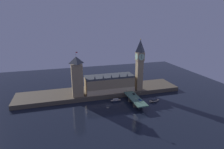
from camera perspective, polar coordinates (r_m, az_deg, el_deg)
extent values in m
plane|color=black|center=(226.49, -1.29, -9.42)|extent=(400.00, 400.00, 0.00)
cube|color=brown|center=(260.12, -3.56, -5.28)|extent=(220.00, 42.00, 5.58)
cube|color=tan|center=(252.19, -0.83, -2.94)|extent=(64.55, 23.53, 19.27)
cube|color=beige|center=(243.61, -0.06, -5.19)|extent=(64.55, 0.20, 6.94)
cube|color=#42474C|center=(248.84, -0.84, -0.58)|extent=(64.55, 21.65, 2.40)
cone|color=#42474C|center=(233.83, -5.26, -0.91)|extent=(2.40, 2.40, 4.24)
cone|color=#42474C|center=(236.02, -2.70, -0.70)|extent=(2.40, 2.40, 4.24)
cone|color=#42474C|center=(238.67, -0.19, -0.49)|extent=(2.40, 2.40, 4.24)
cone|color=#42474C|center=(241.78, 2.26, -0.28)|extent=(2.40, 2.40, 4.24)
cone|color=#42474C|center=(245.31, 4.64, -0.08)|extent=(2.40, 2.40, 4.24)
cube|color=tan|center=(256.22, 8.25, -0.26)|extent=(8.19, 8.19, 40.95)
cube|color=tan|center=(250.14, 8.49, 5.50)|extent=(9.66, 9.66, 11.35)
cylinder|color=#B7E5B7|center=(245.74, 8.98, 5.28)|extent=(8.39, 0.25, 8.39)
cylinder|color=#B7E5B7|center=(254.57, 8.03, 5.70)|extent=(8.39, 0.25, 8.39)
cylinder|color=#B7E5B7|center=(252.24, 9.52, 5.54)|extent=(0.25, 8.39, 8.39)
cylinder|color=#B7E5B7|center=(248.12, 7.45, 5.45)|extent=(0.25, 8.39, 8.39)
cube|color=black|center=(245.46, 9.00, 5.42)|extent=(0.36, 0.10, 6.29)
pyramid|color=#42474C|center=(248.01, 8.63, 8.58)|extent=(9.66, 9.66, 15.84)
sphere|color=gold|center=(247.03, 8.71, 10.59)|extent=(1.60, 1.60, 1.60)
cube|color=tan|center=(237.42, -10.57, -1.57)|extent=(13.42, 13.42, 41.97)
pyramid|color=#42474C|center=(231.09, -10.89, 4.38)|extent=(13.69, 13.69, 8.38)
cylinder|color=#99999E|center=(229.76, -10.98, 6.14)|extent=(0.24, 0.24, 6.00)
cube|color=red|center=(229.52, -10.74, 6.67)|extent=(2.00, 0.08, 1.20)
cube|color=#4C7560|center=(229.53, 7.11, -7.34)|extent=(12.68, 46.00, 1.40)
cube|color=brown|center=(224.70, 7.86, -8.95)|extent=(10.78, 3.20, 6.03)
cube|color=brown|center=(237.45, 6.34, -7.46)|extent=(10.78, 3.20, 6.03)
cube|color=navy|center=(224.18, 8.50, -7.64)|extent=(1.71, 4.52, 0.79)
cube|color=black|center=(223.93, 8.51, -7.49)|extent=(1.41, 2.03, 0.45)
cylinder|color=black|center=(223.45, 8.84, -7.81)|extent=(0.22, 0.64, 0.64)
cylinder|color=black|center=(222.81, 8.46, -7.86)|extent=(0.22, 0.64, 0.64)
cylinder|color=black|center=(225.76, 8.54, -7.53)|extent=(0.22, 0.64, 0.64)
cylinder|color=black|center=(225.12, 8.16, -7.59)|extent=(0.22, 0.64, 0.64)
cube|color=black|center=(239.71, 6.65, -5.93)|extent=(1.90, 4.14, 0.90)
cube|color=black|center=(239.46, 6.65, -5.78)|extent=(1.56, 1.87, 0.45)
cylinder|color=black|center=(239.07, 6.97, -6.08)|extent=(0.22, 0.64, 0.64)
cylinder|color=black|center=(238.40, 6.57, -6.14)|extent=(0.22, 0.64, 0.64)
cylinder|color=black|center=(241.25, 6.73, -5.86)|extent=(0.22, 0.64, 0.64)
cylinder|color=black|center=(240.58, 6.33, -5.91)|extent=(0.22, 0.64, 0.64)
cylinder|color=black|center=(215.10, 7.26, -8.70)|extent=(0.28, 0.28, 0.79)
cylinder|color=black|center=(214.80, 7.26, -8.53)|extent=(0.38, 0.38, 0.66)
sphere|color=tan|center=(214.62, 7.27, -8.42)|extent=(0.21, 0.21, 0.21)
cylinder|color=black|center=(230.11, 8.54, -7.04)|extent=(0.28, 0.28, 0.77)
cylinder|color=black|center=(229.84, 8.55, -6.88)|extent=(0.38, 0.38, 0.64)
sphere|color=tan|center=(229.67, 8.55, -6.78)|extent=(0.21, 0.21, 0.21)
cylinder|color=black|center=(234.19, 5.04, -6.48)|extent=(0.28, 0.28, 0.88)
cylinder|color=brown|center=(233.88, 5.05, -6.30)|extent=(0.38, 0.38, 0.73)
sphere|color=tan|center=(233.69, 5.05, -6.19)|extent=(0.24, 0.24, 0.24)
cylinder|color=#2D3333|center=(214.66, 7.20, -8.80)|extent=(0.56, 0.56, 0.50)
cylinder|color=#2D3333|center=(213.41, 7.23, -8.07)|extent=(0.18, 0.18, 5.51)
sphere|color=#F9E5A3|center=(212.08, 7.26, -7.25)|extent=(0.60, 0.60, 0.60)
sphere|color=#F9E5A3|center=(212.05, 7.15, -7.36)|extent=(0.44, 0.44, 0.44)
sphere|color=#F9E5A3|center=(212.39, 7.37, -7.32)|extent=(0.44, 0.44, 0.44)
cylinder|color=#2D3333|center=(231.47, 8.48, -6.93)|extent=(0.56, 0.56, 0.50)
cylinder|color=#2D3333|center=(230.31, 8.52, -6.24)|extent=(0.18, 0.18, 5.54)
sphere|color=#F9E5A3|center=(229.07, 8.55, -5.48)|extent=(0.60, 0.60, 0.60)
sphere|color=#F9E5A3|center=(229.02, 8.44, -5.57)|extent=(0.44, 0.44, 0.44)
sphere|color=#F9E5A3|center=(229.38, 8.65, -5.54)|extent=(0.44, 0.44, 0.44)
cylinder|color=#2D3333|center=(239.57, 4.40, -5.98)|extent=(0.56, 0.56, 0.50)
cylinder|color=#2D3333|center=(238.48, 4.41, -5.32)|extent=(0.18, 0.18, 5.39)
sphere|color=#F9E5A3|center=(237.31, 4.43, -4.59)|extent=(0.60, 0.60, 0.60)
sphere|color=#F9E5A3|center=(237.28, 4.33, -4.68)|extent=(0.44, 0.44, 0.44)
sphere|color=#F9E5A3|center=(237.59, 4.53, -4.66)|extent=(0.44, 0.44, 0.44)
ellipsoid|color=#1E2842|center=(237.04, 1.14, -7.98)|extent=(14.11, 4.80, 1.63)
cube|color=tan|center=(236.74, 1.15, -7.82)|extent=(12.41, 3.85, 0.24)
cube|color=#B7B2A8|center=(236.36, 1.15, -7.61)|extent=(6.36, 2.95, 1.63)
ellipsoid|color=#B2A893|center=(242.46, 12.74, -7.83)|extent=(15.76, 8.17, 1.65)
cube|color=tan|center=(242.16, 12.75, -7.67)|extent=(13.78, 6.80, 0.24)
cube|color=#2D333D|center=(241.78, 12.76, -7.47)|extent=(7.28, 4.49, 1.65)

